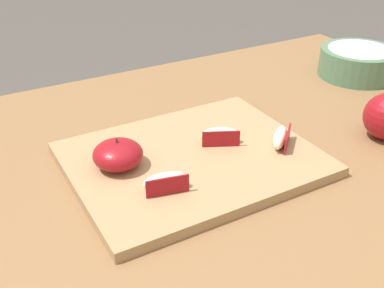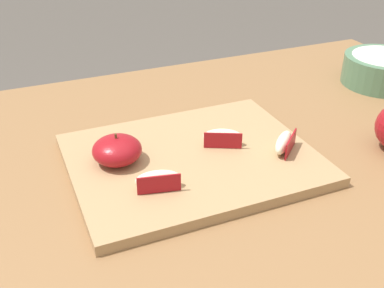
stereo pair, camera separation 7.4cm
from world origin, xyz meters
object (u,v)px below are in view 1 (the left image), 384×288
cutting_board (192,159)px  apple_wedge_middle (220,136)px  apple_wedge_right (281,137)px  apple_wedge_left (166,182)px  ceramic_fruit_bowl (358,62)px  apple_half_skin_up (118,154)px

cutting_board → apple_wedge_middle: 0.06m
cutting_board → apple_wedge_middle: apple_wedge_middle is taller
apple_wedge_right → apple_wedge_left: 0.22m
cutting_board → ceramic_fruit_bowl: size_ratio=2.21×
apple_half_skin_up → apple_wedge_middle: 0.17m
apple_wedge_left → ceramic_fruit_bowl: 0.63m
apple_half_skin_up → apple_wedge_left: size_ratio=1.13×
cutting_board → apple_wedge_middle: size_ratio=5.63×
cutting_board → apple_wedge_right: 0.15m
apple_half_skin_up → apple_wedge_left: 0.10m
apple_wedge_left → ceramic_fruit_bowl: size_ratio=0.39×
apple_half_skin_up → apple_wedge_left: bearing=-69.5°
apple_half_skin_up → apple_wedge_right: bearing=-15.4°
apple_wedge_left → ceramic_fruit_bowl: bearing=19.4°
apple_wedge_right → ceramic_fruit_bowl: 0.42m
apple_wedge_left → ceramic_fruit_bowl: ceramic_fruit_bowl is taller
apple_half_skin_up → apple_wedge_right: size_ratio=1.23×
cutting_board → apple_wedge_right: (0.14, -0.04, 0.02)m
apple_half_skin_up → apple_wedge_right: (0.26, -0.07, -0.01)m
apple_wedge_middle → ceramic_fruit_bowl: size_ratio=0.39×
apple_wedge_right → apple_wedge_middle: bearing=147.0°
cutting_board → apple_wedge_left: size_ratio=5.61×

